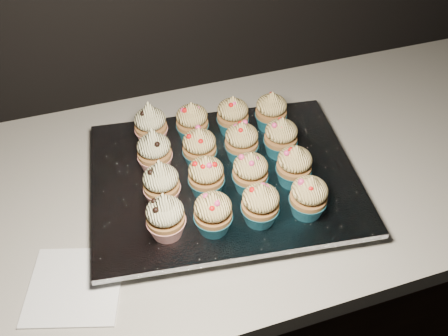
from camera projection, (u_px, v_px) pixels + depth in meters
The scene contains 21 objects.
cabinet at pixel (303, 281), 1.33m from camera, with size 2.40×0.60×0.86m, color black.
worktop at pixel (327, 157), 1.02m from camera, with size 2.44×0.64×0.04m, color beige.
napkin at pixel (75, 286), 0.78m from camera, with size 0.14×0.14×0.00m, color white.
baking_tray at pixel (224, 183), 0.92m from camera, with size 0.44×0.33×0.02m, color black.
foil_lining at pixel (224, 177), 0.91m from camera, with size 0.48×0.37×0.01m, color silver.
cupcake_0 at pixel (165, 216), 0.78m from camera, with size 0.06×0.06×0.10m.
cupcake_1 at pixel (213, 213), 0.79m from camera, with size 0.06×0.06×0.08m.
cupcake_2 at pixel (260, 204), 0.81m from camera, with size 0.06×0.06×0.08m.
cupcake_3 at pixel (309, 197), 0.82m from camera, with size 0.06×0.06×0.08m.
cupcake_4 at pixel (161, 183), 0.84m from camera, with size 0.06×0.06×0.10m.
cupcake_5 at pixel (206, 176), 0.85m from camera, with size 0.06×0.06×0.08m.
cupcake_6 at pixel (250, 172), 0.86m from camera, with size 0.06×0.06×0.08m.
cupcake_7 at pixel (294, 166), 0.87m from camera, with size 0.06×0.06×0.08m.
cupcake_8 at pixel (154, 151), 0.89m from camera, with size 0.06×0.06×0.10m.
cupcake_9 at pixel (199, 148), 0.90m from camera, with size 0.06×0.06×0.08m.
cupcake_10 at pixel (242, 142), 0.92m from camera, with size 0.06×0.06×0.08m.
cupcake_11 at pixel (281, 137), 0.92m from camera, with size 0.06×0.06×0.08m.
cupcake_12 at pixel (151, 125), 0.95m from camera, with size 0.06×0.06×0.10m.
cupcake_13 at pixel (192, 122), 0.96m from camera, with size 0.06×0.06×0.08m.
cupcake_14 at pixel (233, 116), 0.97m from camera, with size 0.06×0.06×0.08m.
cupcake_15 at pixel (271, 111), 0.98m from camera, with size 0.06×0.06×0.08m.
Camera 1 is at (-0.43, 1.06, 1.57)m, focal length 40.00 mm.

